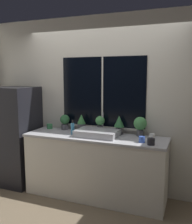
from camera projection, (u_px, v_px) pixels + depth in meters
ground_plane at (87, 205)px, 3.49m from camera, size 14.00×14.00×0.00m
wall_back at (103, 104)px, 3.89m from camera, size 8.00×0.09×2.70m
wall_left at (28, 96)px, 5.41m from camera, size 0.06×7.00×2.70m
counter at (95, 166)px, 3.69m from camera, size 2.09×0.60×0.93m
refrigerator at (16, 136)px, 4.15m from camera, size 0.66×0.67×1.61m
sink at (97, 133)px, 3.60m from camera, size 0.60×0.45×0.31m
potted_plant_far_left at (65, 121)px, 4.02m from camera, size 0.15×0.15×0.24m
potted_plant_left at (81, 122)px, 3.92m from camera, size 0.13×0.13×0.26m
potted_plant_center at (100, 123)px, 3.80m from camera, size 0.14×0.14×0.26m
potted_plant_right at (119, 123)px, 3.69m from camera, size 0.15×0.15×0.28m
potted_plant_far_right at (140, 124)px, 3.58m from camera, size 0.19×0.19×0.28m
soap_bottle at (73, 128)px, 3.69m from camera, size 0.05×0.05×0.22m
mug_white at (152, 137)px, 3.38m from camera, size 0.07×0.07×0.09m
mug_black at (151, 142)px, 3.14m from camera, size 0.09×0.09×0.08m
mug_green at (50, 126)px, 4.10m from camera, size 0.09×0.09×0.08m
mug_blue at (142, 139)px, 3.26m from camera, size 0.08×0.08×0.08m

